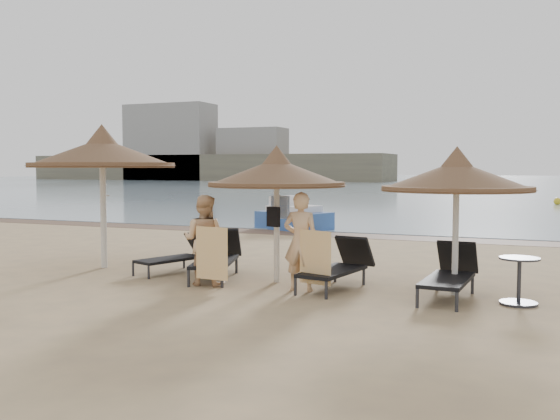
% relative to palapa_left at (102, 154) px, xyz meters
% --- Properties ---
extents(ground, '(160.00, 160.00, 0.00)m').
position_rel_palapa_left_xyz_m(ground, '(4.33, -1.22, -2.46)').
color(ground, tan).
rests_on(ground, ground).
extents(sea, '(200.00, 140.00, 0.03)m').
position_rel_palapa_left_xyz_m(sea, '(4.33, 78.78, -2.44)').
color(sea, '#6D8B9F').
rests_on(sea, ground).
extents(wet_sand_strip, '(200.00, 1.60, 0.01)m').
position_rel_palapa_left_xyz_m(wet_sand_strip, '(4.33, 8.18, -2.45)').
color(wet_sand_strip, brown).
rests_on(wet_sand_strip, ground).
extents(far_shore, '(150.00, 54.80, 12.00)m').
position_rel_palapa_left_xyz_m(far_shore, '(-20.77, 76.60, 0.45)').
color(far_shore, '#69624B').
rests_on(far_shore, ground).
extents(palapa_left, '(3.11, 3.11, 3.09)m').
position_rel_palapa_left_xyz_m(palapa_left, '(0.00, 0.00, 0.00)').
color(palapa_left, silver).
rests_on(palapa_left, ground).
extents(palapa_center, '(2.60, 2.60, 2.58)m').
position_rel_palapa_left_xyz_m(palapa_center, '(4.10, -0.14, -0.40)').
color(palapa_center, silver).
rests_on(palapa_center, ground).
extents(palapa_right, '(2.55, 2.55, 2.52)m').
position_rel_palapa_left_xyz_m(palapa_right, '(7.35, -0.06, -0.45)').
color(palapa_right, silver).
rests_on(palapa_right, ground).
extents(lounger_far_left, '(1.12, 1.81, 0.77)m').
position_rel_palapa_left_xyz_m(lounger_far_left, '(1.75, 0.16, -2.11)').
color(lounger_far_left, '#2C2D33').
rests_on(lounger_far_left, ground).
extents(lounger_near_left, '(1.24, 2.16, 0.92)m').
position_rel_palapa_left_xyz_m(lounger_near_left, '(2.79, -0.05, -2.04)').
color(lounger_near_left, '#2C2D33').
rests_on(lounger_near_left, ground).
extents(lounger_near_right, '(0.97, 2.04, 0.88)m').
position_rel_palapa_left_xyz_m(lounger_near_right, '(5.33, -0.15, -2.06)').
color(lounger_near_right, '#2C2D33').
rests_on(lounger_near_right, ground).
extents(lounger_far_right, '(0.78, 2.02, 0.89)m').
position_rel_palapa_left_xyz_m(lounger_far_right, '(7.30, -0.26, -2.06)').
color(lounger_far_right, '#2C2D33').
rests_on(lounger_far_right, ground).
extents(side_table, '(0.62, 0.62, 0.75)m').
position_rel_palapa_left_xyz_m(side_table, '(8.38, -0.45, -2.10)').
color(side_table, '#2C2D33').
rests_on(side_table, ground).
extents(person_left, '(0.94, 0.66, 1.93)m').
position_rel_palapa_left_xyz_m(person_left, '(2.96, -0.90, -1.49)').
color(person_left, '#DEAE7B').
rests_on(person_left, ground).
extents(person_right, '(0.96, 0.66, 2.02)m').
position_rel_palapa_left_xyz_m(person_right, '(4.80, -0.71, -1.45)').
color(person_right, '#DEAE7B').
rests_on(person_right, ground).
extents(towel_left, '(0.67, 0.09, 0.94)m').
position_rel_palapa_left_xyz_m(towel_left, '(3.31, -1.25, -1.81)').
color(towel_left, orange).
rests_on(towel_left, ground).
extents(towel_right, '(0.64, 0.22, 0.92)m').
position_rel_palapa_left_xyz_m(towel_right, '(5.15, -0.96, -1.82)').
color(towel_right, orange).
rests_on(towel_right, ground).
extents(bag_patterned, '(0.34, 0.13, 0.43)m').
position_rel_palapa_left_xyz_m(bag_patterned, '(4.10, 0.04, -1.05)').
color(bag_patterned, white).
rests_on(bag_patterned, ground).
extents(bag_dark, '(0.28, 0.16, 0.37)m').
position_rel_palapa_left_xyz_m(bag_dark, '(4.10, -0.30, -1.21)').
color(bag_dark, black).
rests_on(bag_dark, ground).
extents(pedal_boat, '(2.82, 2.25, 1.15)m').
position_rel_palapa_left_xyz_m(pedal_boat, '(0.79, 9.26, -2.03)').
color(pedal_boat, '#2F56A2').
rests_on(pedal_boat, ground).
extents(buoy_mid, '(0.41, 0.41, 0.41)m').
position_rel_palapa_left_xyz_m(buoy_mid, '(9.71, 27.77, -2.25)').
color(buoy_mid, gold).
rests_on(buoy_mid, ground).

